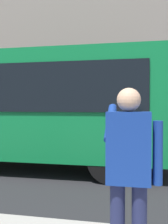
{
  "coord_description": "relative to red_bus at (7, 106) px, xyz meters",
  "views": [
    {
      "loc": [
        0.07,
        6.87,
        1.68
      ],
      "look_at": [
        1.46,
        0.14,
        1.52
      ],
      "focal_mm": 41.99,
      "sensor_mm": 36.0,
      "label": 1
    }
  ],
  "objects": [
    {
      "name": "building_facade_far",
      "position": [
        -3.68,
        -6.94,
        4.3
      ],
      "size": [
        28.0,
        1.55,
        12.0
      ],
      "color": "gray",
      "rests_on": "ground_plane"
    },
    {
      "name": "pedestrian_photographer",
      "position": [
        -3.51,
        4.29,
        -0.54
      ],
      "size": [
        0.53,
        0.52,
        1.7
      ],
      "color": "#1E2347",
      "rests_on": "sidewalk_curb"
    },
    {
      "name": "ground_plane",
      "position": [
        -3.67,
        -0.14,
        -1.68
      ],
      "size": [
        60.0,
        60.0,
        0.0
      ],
      "primitive_type": "plane",
      "color": "#232326"
    },
    {
      "name": "red_bus",
      "position": [
        0.0,
        0.0,
        0.0
      ],
      "size": [
        9.05,
        2.54,
        3.08
      ],
      "color": "#0F7238",
      "rests_on": "ground_plane"
    }
  ]
}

